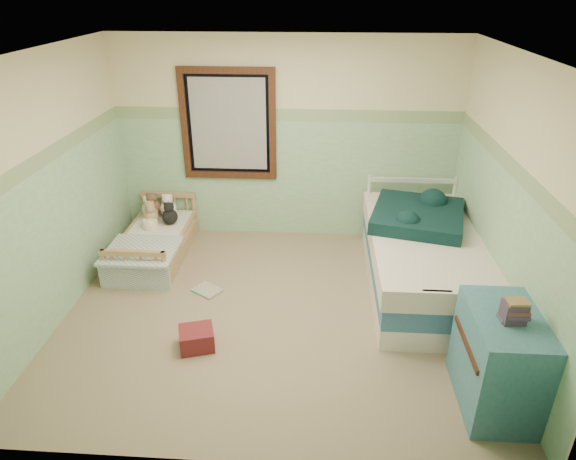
# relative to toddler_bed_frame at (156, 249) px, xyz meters

# --- Properties ---
(floor) EXTENTS (4.20, 3.60, 0.02)m
(floor) POSITION_rel_toddler_bed_frame_xyz_m (1.54, -1.05, -0.10)
(floor) COLOR #836F5A
(floor) RESTS_ON ground
(ceiling) EXTENTS (4.20, 3.60, 0.02)m
(ceiling) POSITION_rel_toddler_bed_frame_xyz_m (1.54, -1.05, 2.42)
(ceiling) COLOR white
(ceiling) RESTS_ON wall_back
(wall_back) EXTENTS (4.20, 0.04, 2.50)m
(wall_back) POSITION_rel_toddler_bed_frame_xyz_m (1.54, 0.75, 1.16)
(wall_back) COLOR beige
(wall_back) RESTS_ON floor
(wall_front) EXTENTS (4.20, 0.04, 2.50)m
(wall_front) POSITION_rel_toddler_bed_frame_xyz_m (1.54, -2.85, 1.16)
(wall_front) COLOR beige
(wall_front) RESTS_ON floor
(wall_left) EXTENTS (0.04, 3.60, 2.50)m
(wall_left) POSITION_rel_toddler_bed_frame_xyz_m (-0.56, -1.05, 1.16)
(wall_left) COLOR beige
(wall_left) RESTS_ON floor
(wall_right) EXTENTS (0.04, 3.60, 2.50)m
(wall_right) POSITION_rel_toddler_bed_frame_xyz_m (3.64, -1.05, 1.16)
(wall_right) COLOR beige
(wall_right) RESTS_ON floor
(wainscot_mint) EXTENTS (4.20, 0.01, 1.50)m
(wainscot_mint) POSITION_rel_toddler_bed_frame_xyz_m (1.54, 0.74, 0.66)
(wainscot_mint) COLOR #76B77C
(wainscot_mint) RESTS_ON floor
(border_strip) EXTENTS (4.20, 0.01, 0.15)m
(border_strip) POSITION_rel_toddler_bed_frame_xyz_m (1.54, 0.74, 1.48)
(border_strip) COLOR #49754C
(border_strip) RESTS_ON wall_back
(window_frame) EXTENTS (1.16, 0.06, 1.36)m
(window_frame) POSITION_rel_toddler_bed_frame_xyz_m (0.84, 0.71, 1.36)
(window_frame) COLOR black
(window_frame) RESTS_ON wall_back
(window_blinds) EXTENTS (0.92, 0.01, 1.12)m
(window_blinds) POSITION_rel_toddler_bed_frame_xyz_m (0.84, 0.72, 1.36)
(window_blinds) COLOR #B0B0AE
(window_blinds) RESTS_ON window_frame
(toddler_bed_frame) EXTENTS (0.72, 1.44, 0.19)m
(toddler_bed_frame) POSITION_rel_toddler_bed_frame_xyz_m (0.00, 0.00, 0.00)
(toddler_bed_frame) COLOR tan
(toddler_bed_frame) RESTS_ON floor
(toddler_mattress) EXTENTS (0.66, 1.38, 0.12)m
(toddler_mattress) POSITION_rel_toddler_bed_frame_xyz_m (0.00, 0.00, 0.15)
(toddler_mattress) COLOR white
(toddler_mattress) RESTS_ON toddler_bed_frame
(patchwork_quilt) EXTENTS (0.78, 0.72, 0.03)m
(patchwork_quilt) POSITION_rel_toddler_bed_frame_xyz_m (0.00, -0.45, 0.23)
(patchwork_quilt) COLOR #7897D1
(patchwork_quilt) RESTS_ON toddler_mattress
(plush_bed_brown) EXTENTS (0.22, 0.22, 0.22)m
(plush_bed_brown) POSITION_rel_toddler_bed_frame_xyz_m (-0.15, 0.50, 0.32)
(plush_bed_brown) COLOR brown
(plush_bed_brown) RESTS_ON toddler_mattress
(plush_bed_white) EXTENTS (0.20, 0.20, 0.20)m
(plush_bed_white) POSITION_rel_toddler_bed_frame_xyz_m (0.05, 0.50, 0.31)
(plush_bed_white) COLOR white
(plush_bed_white) RESTS_ON toddler_mattress
(plush_bed_tan) EXTENTS (0.17, 0.17, 0.17)m
(plush_bed_tan) POSITION_rel_toddler_bed_frame_xyz_m (-0.10, 0.28, 0.30)
(plush_bed_tan) COLOR tan
(plush_bed_tan) RESTS_ON toddler_mattress
(plush_bed_dark) EXTENTS (0.19, 0.19, 0.19)m
(plush_bed_dark) POSITION_rel_toddler_bed_frame_xyz_m (0.13, 0.28, 0.31)
(plush_bed_dark) COLOR black
(plush_bed_dark) RESTS_ON toddler_mattress
(plush_floor_cream) EXTENTS (0.29, 0.29, 0.29)m
(plush_floor_cream) POSITION_rel_toddler_bed_frame_xyz_m (-0.08, 0.15, 0.05)
(plush_floor_cream) COLOR #F7ECCA
(plush_floor_cream) RESTS_ON floor
(plush_floor_tan) EXTENTS (0.27, 0.27, 0.27)m
(plush_floor_tan) POSITION_rel_toddler_bed_frame_xyz_m (-0.18, -0.55, 0.04)
(plush_floor_tan) COLOR tan
(plush_floor_tan) RESTS_ON floor
(twin_bed_frame) EXTENTS (1.09, 2.19, 0.22)m
(twin_bed_frame) POSITION_rel_toddler_bed_frame_xyz_m (3.09, -0.50, 0.02)
(twin_bed_frame) COLOR white
(twin_bed_frame) RESTS_ON floor
(twin_boxspring) EXTENTS (1.09, 2.19, 0.22)m
(twin_boxspring) POSITION_rel_toddler_bed_frame_xyz_m (3.09, -0.50, 0.24)
(twin_boxspring) COLOR #2C5685
(twin_boxspring) RESTS_ON twin_bed_frame
(twin_mattress) EXTENTS (1.14, 2.23, 0.22)m
(twin_mattress) POSITION_rel_toddler_bed_frame_xyz_m (3.09, -0.50, 0.46)
(twin_mattress) COLOR silver
(twin_mattress) RESTS_ON twin_boxspring
(teal_blanket) EXTENTS (1.14, 1.18, 0.14)m
(teal_blanket) POSITION_rel_toddler_bed_frame_xyz_m (3.04, -0.20, 0.64)
(teal_blanket) COLOR black
(teal_blanket) RESTS_ON twin_mattress
(dresser) EXTENTS (0.51, 0.82, 0.82)m
(dresser) POSITION_rel_toddler_bed_frame_xyz_m (3.37, -2.14, 0.32)
(dresser) COLOR #2F6982
(dresser) RESTS_ON floor
(book_stack) EXTENTS (0.17, 0.14, 0.16)m
(book_stack) POSITION_rel_toddler_bed_frame_xyz_m (3.37, -2.20, 0.81)
(book_stack) COLOR #4B272D
(book_stack) RESTS_ON dresser
(red_pillow) EXTENTS (0.37, 0.35, 0.19)m
(red_pillow) POSITION_rel_toddler_bed_frame_xyz_m (0.88, -1.65, 0.00)
(red_pillow) COLOR maroon
(red_pillow) RESTS_ON floor
(floor_book) EXTENTS (0.36, 0.34, 0.03)m
(floor_book) POSITION_rel_toddler_bed_frame_xyz_m (0.78, -0.73, -0.08)
(floor_book) COLOR orange
(floor_book) RESTS_ON floor
(extra_plush_0) EXTENTS (0.18, 0.18, 0.18)m
(extra_plush_0) POSITION_rel_toddler_bed_frame_xyz_m (-0.21, 0.51, 0.30)
(extra_plush_0) COLOR #F7ECCA
(extra_plush_0) RESTS_ON toddler_mattress
(extra_plush_1) EXTENTS (0.16, 0.16, 0.16)m
(extra_plush_1) POSITION_rel_toddler_bed_frame_xyz_m (-0.14, 0.34, 0.29)
(extra_plush_1) COLOR tan
(extra_plush_1) RESTS_ON toddler_mattress
(extra_plush_2) EXTENTS (0.18, 0.18, 0.18)m
(extra_plush_2) POSITION_rel_toddler_bed_frame_xyz_m (-0.13, 0.34, 0.31)
(extra_plush_2) COLOR tan
(extra_plush_2) RESTS_ON toddler_mattress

